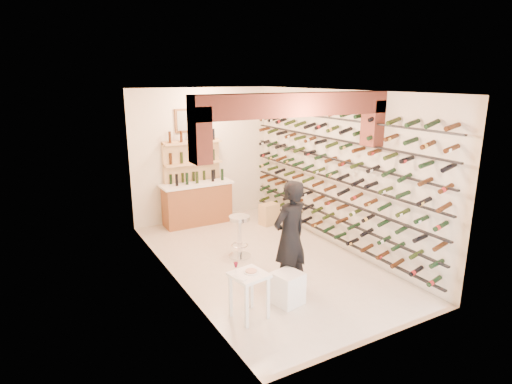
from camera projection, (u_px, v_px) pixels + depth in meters
ground at (264, 260)px, 8.28m from camera, size 6.00×6.00×0.00m
room_shell at (272, 147)px, 7.47m from camera, size 3.52×6.02×3.21m
wine_rack at (329, 174)px, 8.60m from camera, size 0.32×5.70×2.56m
back_counter at (197, 202)px, 10.23m from camera, size 1.70×0.62×1.29m
back_shelving at (193, 174)px, 10.26m from camera, size 1.40×0.31×2.73m
tasting_table at (249, 281)px, 6.17m from camera, size 0.55×0.55×0.85m
white_stool at (288, 288)px, 6.65m from camera, size 0.48×0.48×0.51m
person at (290, 237)px, 6.89m from camera, size 0.77×0.59×1.88m
chrome_barstool at (240, 233)px, 8.32m from camera, size 0.43×0.43×0.84m
crate_lower at (269, 219)px, 10.27m from camera, size 0.47×0.36×0.26m
crate_upper at (269, 209)px, 10.21m from camera, size 0.47×0.36×0.25m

